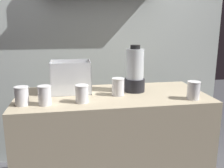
% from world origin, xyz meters
% --- Properties ---
extents(counter, '(1.40, 0.64, 0.90)m').
position_xyz_m(counter, '(0.00, 0.00, 0.45)').
color(counter, tan).
rests_on(counter, ground_plane).
extents(back_wall_unit, '(2.60, 0.24, 2.50)m').
position_xyz_m(back_wall_unit, '(-0.00, 0.77, 1.27)').
color(back_wall_unit, silver).
rests_on(back_wall_unit, ground_plane).
extents(carrot_display_bin, '(0.30, 0.21, 0.24)m').
position_xyz_m(carrot_display_bin, '(-0.29, 0.12, 0.97)').
color(carrot_display_bin, white).
rests_on(carrot_display_bin, counter).
extents(blender_pitcher, '(0.16, 0.16, 0.36)m').
position_xyz_m(blender_pitcher, '(0.19, 0.06, 1.05)').
color(blender_pitcher, black).
rests_on(blender_pitcher, counter).
extents(juice_cup_orange_far_left, '(0.09, 0.09, 0.12)m').
position_xyz_m(juice_cup_orange_far_left, '(-0.61, -0.15, 0.95)').
color(juice_cup_orange_far_left, white).
rests_on(juice_cup_orange_far_left, counter).
extents(juice_cup_carrot_left, '(0.09, 0.09, 0.13)m').
position_xyz_m(juice_cup_carrot_left, '(-0.47, -0.17, 0.96)').
color(juice_cup_carrot_left, white).
rests_on(juice_cup_carrot_left, counter).
extents(juice_cup_carrot_middle, '(0.09, 0.09, 0.12)m').
position_xyz_m(juice_cup_carrot_middle, '(-0.23, -0.16, 0.95)').
color(juice_cup_carrot_middle, white).
rests_on(juice_cup_carrot_middle, counter).
extents(juice_cup_beet_right, '(0.09, 0.09, 0.13)m').
position_xyz_m(juice_cup_beet_right, '(0.04, -0.02, 0.96)').
color(juice_cup_beet_right, white).
rests_on(juice_cup_beet_right, counter).
extents(juice_cup_pomegranate_far_right, '(0.09, 0.09, 0.13)m').
position_xyz_m(juice_cup_pomegranate_far_right, '(0.54, -0.21, 0.95)').
color(juice_cup_pomegranate_far_right, white).
rests_on(juice_cup_pomegranate_far_right, counter).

